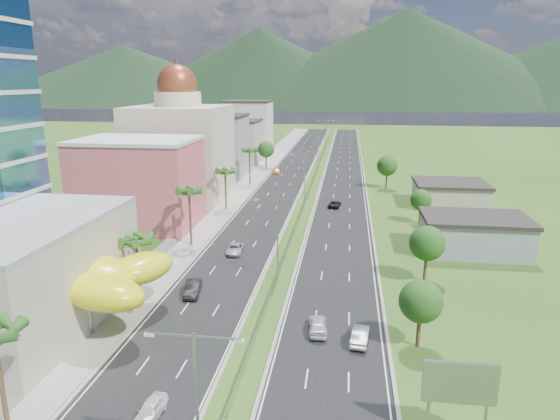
% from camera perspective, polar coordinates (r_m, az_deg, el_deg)
% --- Properties ---
extents(ground, '(500.00, 500.00, 0.00)m').
position_cam_1_polar(ground, '(57.09, -1.71, -11.75)').
color(ground, '#2D5119').
rests_on(ground, ground).
extents(road_left, '(11.00, 260.00, 0.04)m').
position_cam_1_polar(road_left, '(143.61, 1.25, 4.43)').
color(road_left, black).
rests_on(road_left, ground).
extents(road_right, '(11.00, 260.00, 0.04)m').
position_cam_1_polar(road_right, '(142.71, 7.26, 4.25)').
color(road_right, black).
rests_on(road_right, ground).
extents(sidewalk_left, '(7.00, 260.00, 0.12)m').
position_cam_1_polar(sidewalk_left, '(144.97, -2.50, 4.53)').
color(sidewalk_left, gray).
rests_on(sidewalk_left, ground).
extents(median_guardrail, '(0.10, 216.06, 0.76)m').
position_cam_1_polar(median_guardrail, '(125.19, 3.72, 3.17)').
color(median_guardrail, gray).
rests_on(median_guardrail, ground).
extents(streetlight_median_a, '(6.04, 0.25, 11.00)m').
position_cam_1_polar(streetlight_median_a, '(32.64, -9.51, -20.30)').
color(streetlight_median_a, gray).
rests_on(streetlight_median_a, ground).
extents(streetlight_median_b, '(6.04, 0.25, 11.00)m').
position_cam_1_polar(streetlight_median_b, '(63.81, -0.28, -2.33)').
color(streetlight_median_b, gray).
rests_on(streetlight_median_b, ground).
extents(streetlight_median_c, '(6.04, 0.25, 11.00)m').
position_cam_1_polar(streetlight_median_c, '(102.51, 2.87, 4.12)').
color(streetlight_median_c, gray).
rests_on(streetlight_median_c, ground).
extents(streetlight_median_d, '(6.04, 0.25, 11.00)m').
position_cam_1_polar(streetlight_median_d, '(146.88, 4.42, 7.27)').
color(streetlight_median_d, gray).
rests_on(streetlight_median_d, ground).
extents(streetlight_median_e, '(6.04, 0.25, 11.00)m').
position_cam_1_polar(streetlight_median_e, '(191.54, 5.25, 8.95)').
color(streetlight_median_e, gray).
rests_on(streetlight_median_e, ground).
extents(lime_canopy, '(18.00, 15.00, 7.40)m').
position_cam_1_polar(lime_canopy, '(58.20, -22.41, -7.02)').
color(lime_canopy, yellow).
rests_on(lime_canopy, ground).
extents(pink_shophouse, '(20.00, 15.00, 15.00)m').
position_cam_1_polar(pink_shophouse, '(91.94, -15.84, 2.85)').
color(pink_shophouse, '#D45761').
rests_on(pink_shophouse, ground).
extents(domed_building, '(20.00, 20.00, 28.70)m').
position_cam_1_polar(domed_building, '(112.48, -11.34, 7.17)').
color(domed_building, beige).
rests_on(domed_building, ground).
extents(midrise_grey, '(16.00, 15.00, 16.00)m').
position_cam_1_polar(midrise_grey, '(136.32, -7.46, 7.16)').
color(midrise_grey, gray).
rests_on(midrise_grey, ground).
extents(midrise_beige, '(16.00, 15.00, 13.00)m').
position_cam_1_polar(midrise_beige, '(157.67, -5.35, 7.66)').
color(midrise_beige, '#ACA28D').
rests_on(midrise_beige, ground).
extents(midrise_white, '(16.00, 15.00, 18.00)m').
position_cam_1_polar(midrise_white, '(179.76, -3.70, 9.34)').
color(midrise_white, silver).
rests_on(midrise_white, ground).
extents(billboard, '(5.20, 0.35, 6.20)m').
position_cam_1_polar(billboard, '(39.49, 19.86, -18.32)').
color(billboard, gray).
rests_on(billboard, ground).
extents(shed_near, '(15.00, 10.00, 5.00)m').
position_cam_1_polar(shed_near, '(81.17, 21.31, -2.77)').
color(shed_near, gray).
rests_on(shed_near, ground).
extents(shed_far, '(14.00, 12.00, 4.40)m').
position_cam_1_polar(shed_far, '(110.05, 18.84, 1.66)').
color(shed_far, '#ACA28D').
rests_on(shed_far, ground).
extents(palm_tree_b, '(3.60, 3.60, 8.10)m').
position_cam_1_polar(palm_tree_b, '(60.53, -16.10, -3.56)').
color(palm_tree_b, '#47301C').
rests_on(palm_tree_b, ground).
extents(palm_tree_c, '(3.60, 3.60, 9.60)m').
position_cam_1_polar(palm_tree_c, '(78.17, -10.35, 1.92)').
color(palm_tree_c, '#47301C').
rests_on(palm_tree_c, ground).
extents(palm_tree_d, '(3.60, 3.60, 8.60)m').
position_cam_1_polar(palm_tree_d, '(100.03, -6.28, 4.26)').
color(palm_tree_d, '#47301C').
rests_on(palm_tree_d, ground).
extents(palm_tree_e, '(3.60, 3.60, 9.40)m').
position_cam_1_polar(palm_tree_e, '(124.00, -3.50, 6.67)').
color(palm_tree_e, '#47301C').
rests_on(palm_tree_e, ground).
extents(leafy_tree_lfar, '(4.90, 4.90, 8.05)m').
position_cam_1_polar(leafy_tree_lfar, '(148.74, -1.60, 6.94)').
color(leafy_tree_lfar, '#47301C').
rests_on(leafy_tree_lfar, ground).
extents(leafy_tree_ra, '(4.20, 4.20, 6.90)m').
position_cam_1_polar(leafy_tree_ra, '(50.41, 15.79, -10.05)').
color(leafy_tree_ra, '#47301C').
rests_on(leafy_tree_ra, ground).
extents(leafy_tree_rb, '(4.55, 4.55, 7.47)m').
position_cam_1_polar(leafy_tree_rb, '(66.43, 16.46, -3.69)').
color(leafy_tree_rb, '#47301C').
rests_on(leafy_tree_rb, ground).
extents(leafy_tree_rc, '(3.85, 3.85, 6.33)m').
position_cam_1_polar(leafy_tree_rc, '(93.80, 15.81, 1.12)').
color(leafy_tree_rc, '#47301C').
rests_on(leafy_tree_rc, ground).
extents(leafy_tree_rd, '(4.90, 4.90, 8.05)m').
position_cam_1_polar(leafy_tree_rd, '(122.41, 12.15, 4.97)').
color(leafy_tree_rd, '#47301C').
rests_on(leafy_tree_rd, ground).
extents(mountain_ridge, '(860.00, 140.00, 90.00)m').
position_cam_1_polar(mountain_ridge, '(503.72, 13.92, 11.28)').
color(mountain_ridge, black).
rests_on(mountain_ridge, ground).
extents(car_white_near_left, '(1.80, 4.03, 1.34)m').
position_cam_1_polar(car_white_near_left, '(42.59, -14.59, -21.23)').
color(car_white_near_left, white).
rests_on(car_white_near_left, road_left).
extents(car_dark_left, '(2.44, 5.04, 1.59)m').
position_cam_1_polar(car_dark_left, '(62.28, -9.93, -8.79)').
color(car_dark_left, black).
rests_on(car_dark_left, road_left).
extents(car_silver_mid_left, '(2.49, 5.00, 1.36)m').
position_cam_1_polar(car_silver_mid_left, '(75.71, -5.15, -4.44)').
color(car_silver_mid_left, '#AFB2B7').
rests_on(car_silver_mid_left, road_left).
extents(car_yellow_far_left, '(2.43, 4.61, 1.27)m').
position_cam_1_polar(car_yellow_far_left, '(140.17, -0.37, 4.45)').
color(car_yellow_far_left, yellow).
rests_on(car_yellow_far_left, road_left).
extents(car_white_near_right, '(2.25, 4.77, 1.57)m').
position_cam_1_polar(car_white_near_right, '(53.04, 4.35, -12.96)').
color(car_white_near_right, silver).
rests_on(car_white_near_right, road_right).
extents(car_silver_right, '(2.09, 4.65, 1.48)m').
position_cam_1_polar(car_silver_right, '(51.67, 9.15, -13.97)').
color(car_silver_right, '#A9ABB0').
rests_on(car_silver_right, road_right).
extents(car_dark_far_right, '(2.75, 4.91, 1.30)m').
position_cam_1_polar(car_dark_far_right, '(103.29, 6.27, 0.69)').
color(car_dark_far_right, black).
rests_on(car_dark_far_right, road_right).
extents(motorcycle, '(0.84, 2.06, 1.28)m').
position_cam_1_polar(motorcycle, '(61.87, -10.35, -9.14)').
color(motorcycle, black).
rests_on(motorcycle, road_left).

